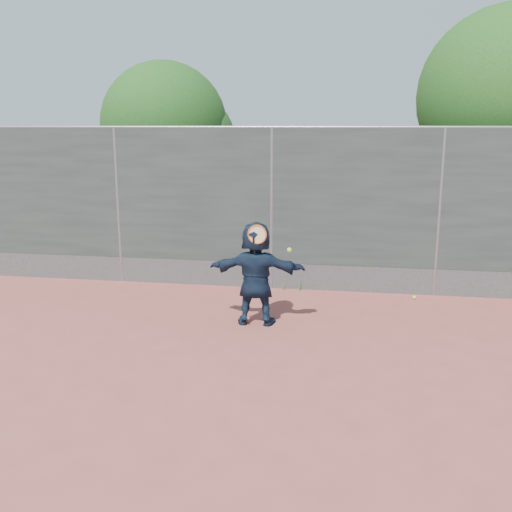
# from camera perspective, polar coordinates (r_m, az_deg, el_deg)

# --- Properties ---
(ground) EXTENTS (80.00, 80.00, 0.00)m
(ground) POSITION_cam_1_polar(r_m,az_deg,el_deg) (7.66, -2.12, -10.39)
(ground) COLOR #9E4C42
(ground) RESTS_ON ground
(player) EXTENTS (1.52, 0.51, 1.62)m
(player) POSITION_cam_1_polar(r_m,az_deg,el_deg) (8.77, 0.00, -1.72)
(player) COLOR #15263C
(player) RESTS_ON ground
(ball_ground) EXTENTS (0.07, 0.07, 0.07)m
(ball_ground) POSITION_cam_1_polar(r_m,az_deg,el_deg) (10.58, 15.55, -4.00)
(ball_ground) COLOR #C2F336
(ball_ground) RESTS_ON ground
(fence) EXTENTS (20.00, 0.06, 3.03)m
(fence) POSITION_cam_1_polar(r_m,az_deg,el_deg) (10.58, 1.57, 5.06)
(fence) COLOR #38423D
(fence) RESTS_ON ground
(swing_action) EXTENTS (0.67, 0.15, 0.51)m
(swing_action) POSITION_cam_1_polar(r_m,az_deg,el_deg) (8.43, 0.42, 1.89)
(swing_action) COLOR #DD5714
(swing_action) RESTS_ON ground
(tree_left) EXTENTS (3.15, 3.00, 4.53)m
(tree_left) POSITION_cam_1_polar(r_m,az_deg,el_deg) (14.10, -8.47, 12.43)
(tree_left) COLOR #382314
(tree_left) RESTS_ON ground
(weed_clump) EXTENTS (0.68, 0.07, 0.30)m
(weed_clump) POSITION_cam_1_polar(r_m,az_deg,el_deg) (10.73, 2.99, -2.75)
(weed_clump) COLOR #387226
(weed_clump) RESTS_ON ground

